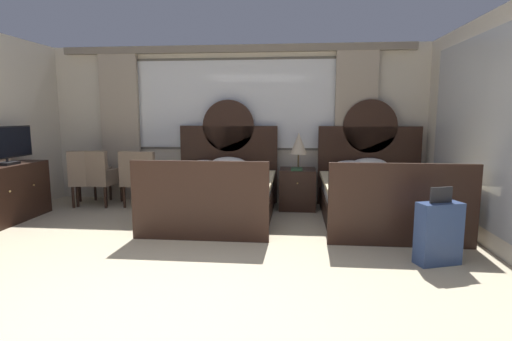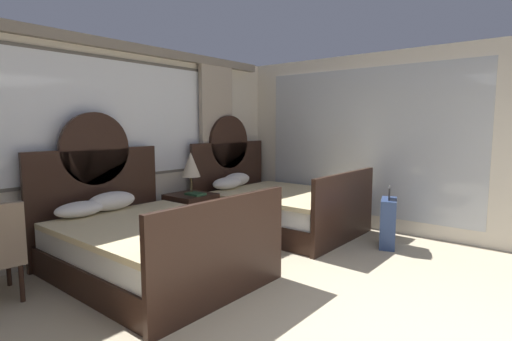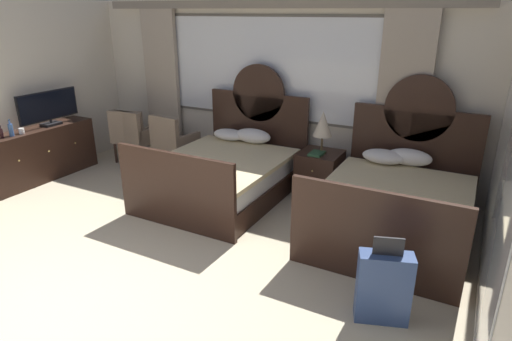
{
  "view_description": "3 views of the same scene",
  "coord_description": "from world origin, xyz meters",
  "px_view_note": "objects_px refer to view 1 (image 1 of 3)",
  "views": [
    {
      "loc": [
        1.04,
        -2.6,
        1.53
      ],
      "look_at": [
        0.56,
        2.29,
        0.83
      ],
      "focal_mm": 27.74,
      "sensor_mm": 36.0,
      "label": 1
    },
    {
      "loc": [
        -2.54,
        -0.38,
        1.62
      ],
      "look_at": [
        1.23,
        2.69,
        1.05
      ],
      "focal_mm": 27.4,
      "sensor_mm": 36.0,
      "label": 2
    },
    {
      "loc": [
        3.0,
        -1.76,
        2.54
      ],
      "look_at": [
        0.85,
        2.28,
        0.82
      ],
      "focal_mm": 30.14,
      "sensor_mm": 36.0,
      "label": 3
    }
  ],
  "objects_px": {
    "table_lamp_on_nightstand": "(299,144)",
    "armchair_by_window_right": "(90,175)",
    "book_on_nightstand": "(297,169)",
    "suitcase_on_floor": "(439,233)",
    "bed_near_mirror": "(380,196)",
    "nightstand_between_beds": "(297,189)",
    "tv_flatscreen": "(6,145)",
    "armchair_by_window_centre": "(96,175)",
    "bed_near_window": "(217,193)",
    "armchair_by_window_left": "(143,176)"
  },
  "relations": [
    {
      "from": "tv_flatscreen",
      "to": "armchair_by_window_right",
      "type": "xyz_separation_m",
      "value": [
        0.63,
        1.08,
        -0.59
      ]
    },
    {
      "from": "bed_near_window",
      "to": "armchair_by_window_left",
      "type": "relative_size",
      "value": 2.36
    },
    {
      "from": "bed_near_mirror",
      "to": "nightstand_between_beds",
      "type": "bearing_deg",
      "value": 151.1
    },
    {
      "from": "nightstand_between_beds",
      "to": "table_lamp_on_nightstand",
      "type": "bearing_deg",
      "value": -6.27
    },
    {
      "from": "book_on_nightstand",
      "to": "suitcase_on_floor",
      "type": "bearing_deg",
      "value": -56.66
    },
    {
      "from": "suitcase_on_floor",
      "to": "armchair_by_window_centre",
      "type": "bearing_deg",
      "value": 155.38
    },
    {
      "from": "book_on_nightstand",
      "to": "armchair_by_window_centre",
      "type": "distance_m",
      "value": 3.35
    },
    {
      "from": "tv_flatscreen",
      "to": "table_lamp_on_nightstand",
      "type": "bearing_deg",
      "value": 16.12
    },
    {
      "from": "nightstand_between_beds",
      "to": "tv_flatscreen",
      "type": "height_order",
      "value": "tv_flatscreen"
    },
    {
      "from": "bed_near_mirror",
      "to": "armchair_by_window_centre",
      "type": "xyz_separation_m",
      "value": [
        -4.55,
        0.54,
        0.15
      ]
    },
    {
      "from": "nightstand_between_beds",
      "to": "book_on_nightstand",
      "type": "xyz_separation_m",
      "value": [
        -0.02,
        -0.12,
        0.34
      ]
    },
    {
      "from": "nightstand_between_beds",
      "to": "armchair_by_window_right",
      "type": "xyz_separation_m",
      "value": [
        -3.47,
        -0.1,
        0.18
      ]
    },
    {
      "from": "tv_flatscreen",
      "to": "armchair_by_window_left",
      "type": "bearing_deg",
      "value": 35.04
    },
    {
      "from": "book_on_nightstand",
      "to": "armchair_by_window_right",
      "type": "distance_m",
      "value": 3.45
    },
    {
      "from": "armchair_by_window_right",
      "to": "armchair_by_window_left",
      "type": "bearing_deg",
      "value": -0.21
    },
    {
      "from": "bed_near_window",
      "to": "armchair_by_window_centre",
      "type": "distance_m",
      "value": 2.24
    },
    {
      "from": "bed_near_window",
      "to": "armchair_by_window_right",
      "type": "height_order",
      "value": "bed_near_window"
    },
    {
      "from": "suitcase_on_floor",
      "to": "nightstand_between_beds",
      "type": "bearing_deg",
      "value": 121.73
    },
    {
      "from": "tv_flatscreen",
      "to": "suitcase_on_floor",
      "type": "height_order",
      "value": "tv_flatscreen"
    },
    {
      "from": "bed_near_mirror",
      "to": "table_lamp_on_nightstand",
      "type": "relative_size",
      "value": 3.73
    },
    {
      "from": "armchair_by_window_left",
      "to": "bed_near_window",
      "type": "bearing_deg",
      "value": -21.8
    },
    {
      "from": "table_lamp_on_nightstand",
      "to": "armchair_by_window_left",
      "type": "height_order",
      "value": "table_lamp_on_nightstand"
    },
    {
      "from": "armchair_by_window_right",
      "to": "bed_near_window",
      "type": "bearing_deg",
      "value": -13.57
    },
    {
      "from": "tv_flatscreen",
      "to": "armchair_by_window_centre",
      "type": "height_order",
      "value": "tv_flatscreen"
    },
    {
      "from": "table_lamp_on_nightstand",
      "to": "suitcase_on_floor",
      "type": "relative_size",
      "value": 0.74
    },
    {
      "from": "armchair_by_window_right",
      "to": "armchair_by_window_centre",
      "type": "bearing_deg",
      "value": -2.07
    },
    {
      "from": "book_on_nightstand",
      "to": "bed_near_mirror",
      "type": "bearing_deg",
      "value": -24.15
    },
    {
      "from": "nightstand_between_beds",
      "to": "suitcase_on_floor",
      "type": "relative_size",
      "value": 0.81
    },
    {
      "from": "bed_near_mirror",
      "to": "suitcase_on_floor",
      "type": "relative_size",
      "value": 2.75
    },
    {
      "from": "tv_flatscreen",
      "to": "armchair_by_window_left",
      "type": "xyz_separation_m",
      "value": [
        1.54,
        1.08,
        -0.59
      ]
    },
    {
      "from": "armchair_by_window_centre",
      "to": "bed_near_mirror",
      "type": "bearing_deg",
      "value": -6.83
    },
    {
      "from": "tv_flatscreen",
      "to": "suitcase_on_floor",
      "type": "bearing_deg",
      "value": -11.42
    },
    {
      "from": "table_lamp_on_nightstand",
      "to": "armchair_by_window_right",
      "type": "distance_m",
      "value": 3.52
    },
    {
      "from": "suitcase_on_floor",
      "to": "bed_near_mirror",
      "type": "bearing_deg",
      "value": 98.32
    },
    {
      "from": "suitcase_on_floor",
      "to": "armchair_by_window_right",
      "type": "bearing_deg",
      "value": 155.79
    },
    {
      "from": "bed_near_window",
      "to": "armchair_by_window_centre",
      "type": "bearing_deg",
      "value": 165.91
    },
    {
      "from": "tv_flatscreen",
      "to": "book_on_nightstand",
      "type": "bearing_deg",
      "value": 14.72
    },
    {
      "from": "bed_near_mirror",
      "to": "armchair_by_window_right",
      "type": "bearing_deg",
      "value": 173.27
    },
    {
      "from": "book_on_nightstand",
      "to": "armchair_by_window_centre",
      "type": "height_order",
      "value": "armchair_by_window_centre"
    },
    {
      "from": "table_lamp_on_nightstand",
      "to": "armchair_by_window_centre",
      "type": "bearing_deg",
      "value": -178.19
    },
    {
      "from": "armchair_by_window_left",
      "to": "tv_flatscreen",
      "type": "bearing_deg",
      "value": -144.96
    },
    {
      "from": "armchair_by_window_right",
      "to": "bed_near_mirror",
      "type": "bearing_deg",
      "value": -6.73
    },
    {
      "from": "table_lamp_on_nightstand",
      "to": "tv_flatscreen",
      "type": "bearing_deg",
      "value": -163.88
    },
    {
      "from": "book_on_nightstand",
      "to": "suitcase_on_floor",
      "type": "height_order",
      "value": "suitcase_on_floor"
    },
    {
      "from": "suitcase_on_floor",
      "to": "tv_flatscreen",
      "type": "bearing_deg",
      "value": 168.58
    },
    {
      "from": "armchair_by_window_centre",
      "to": "armchair_by_window_right",
      "type": "distance_m",
      "value": 0.1
    },
    {
      "from": "bed_near_window",
      "to": "armchair_by_window_left",
      "type": "bearing_deg",
      "value": 158.2
    },
    {
      "from": "bed_near_window",
      "to": "armchair_by_window_left",
      "type": "xyz_separation_m",
      "value": [
        -1.36,
        0.55,
        0.15
      ]
    },
    {
      "from": "armchair_by_window_left",
      "to": "suitcase_on_floor",
      "type": "bearing_deg",
      "value": -28.88
    },
    {
      "from": "bed_near_mirror",
      "to": "nightstand_between_beds",
      "type": "distance_m",
      "value": 1.35
    }
  ]
}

